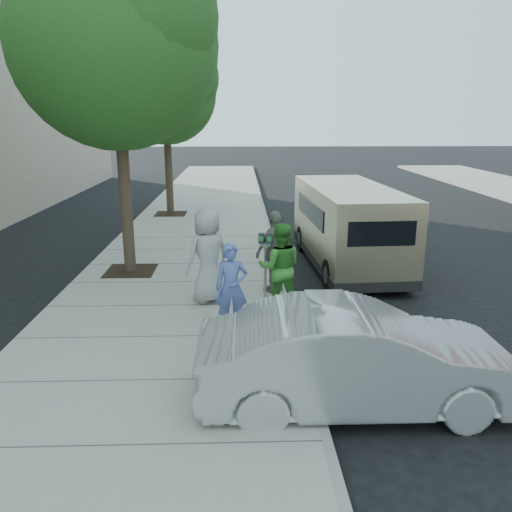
% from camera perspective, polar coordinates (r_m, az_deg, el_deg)
% --- Properties ---
extents(ground, '(120.00, 120.00, 0.00)m').
position_cam_1_polar(ground, '(10.31, -4.17, -6.33)').
color(ground, black).
rests_on(ground, ground).
extents(sidewalk, '(5.00, 60.00, 0.15)m').
position_cam_1_polar(sidewalk, '(10.37, -9.73, -5.94)').
color(sidewalk, gray).
rests_on(sidewalk, ground).
extents(curb_face, '(0.12, 60.00, 0.16)m').
position_cam_1_polar(curb_face, '(10.32, 3.88, -5.84)').
color(curb_face, gray).
rests_on(curb_face, ground).
extents(tree_near, '(4.62, 4.60, 7.53)m').
position_cam_1_polar(tree_near, '(12.38, -15.67, 22.97)').
color(tree_near, black).
rests_on(tree_near, sidewalk).
extents(tree_far, '(3.92, 3.80, 6.49)m').
position_cam_1_polar(tree_far, '(19.77, -10.23, 18.37)').
color(tree_far, black).
rests_on(tree_far, sidewalk).
extents(parking_meter, '(0.30, 0.14, 1.39)m').
position_cam_1_polar(parking_meter, '(10.37, 1.07, 0.57)').
color(parking_meter, gray).
rests_on(parking_meter, sidewalk).
extents(van, '(2.22, 5.84, 2.13)m').
position_cam_1_polar(van, '(13.33, 10.34, 3.59)').
color(van, beige).
rests_on(van, ground).
extents(sedan, '(4.35, 1.53, 1.43)m').
position_cam_1_polar(sedan, '(6.98, 11.56, -11.35)').
color(sedan, '#A6A9AD').
rests_on(sedan, ground).
extents(person_officer, '(0.60, 0.41, 1.59)m').
position_cam_1_polar(person_officer, '(8.80, -2.82, -3.63)').
color(person_officer, '#5164AD').
rests_on(person_officer, sidewalk).
extents(person_green_shirt, '(0.88, 0.71, 1.75)m').
position_cam_1_polar(person_green_shirt, '(9.70, 2.75, -1.31)').
color(person_green_shirt, '#34842B').
rests_on(person_green_shirt, sidewalk).
extents(person_gray_shirt, '(1.14, 1.06, 1.96)m').
position_cam_1_polar(person_gray_shirt, '(10.18, -5.50, 0.06)').
color(person_gray_shirt, '#9E9FA1').
rests_on(person_gray_shirt, sidewalk).
extents(person_striped_polo, '(1.11, 0.95, 1.79)m').
position_cam_1_polar(person_striped_polo, '(10.75, 2.28, 0.50)').
color(person_striped_polo, gray).
rests_on(person_striped_polo, sidewalk).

